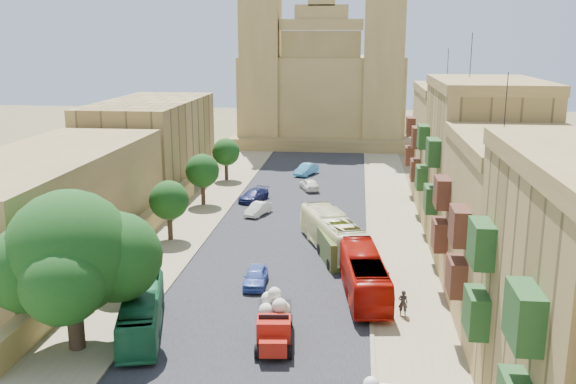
% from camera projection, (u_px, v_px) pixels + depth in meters
% --- Properties ---
extents(road_surface, '(14.00, 140.00, 0.01)m').
position_uv_depth(road_surface, '(293.00, 223.00, 60.16)').
color(road_surface, black).
rests_on(road_surface, ground).
extents(sidewalk_east, '(5.00, 140.00, 0.01)m').
position_uv_depth(sidewalk_east, '(395.00, 227.00, 59.16)').
color(sidewalk_east, '#867958').
rests_on(sidewalk_east, ground).
extents(sidewalk_west, '(5.00, 140.00, 0.01)m').
position_uv_depth(sidewalk_west, '(194.00, 220.00, 61.17)').
color(sidewalk_west, '#867958').
rests_on(sidewalk_west, ground).
extents(kerb_east, '(0.25, 140.00, 0.12)m').
position_uv_depth(kerb_east, '(368.00, 225.00, 59.41)').
color(kerb_east, '#867958').
rests_on(kerb_east, ground).
extents(kerb_west, '(0.25, 140.00, 0.12)m').
position_uv_depth(kerb_west, '(219.00, 221.00, 60.89)').
color(kerb_west, '#867958').
rests_on(kerb_west, ground).
extents(townhouse_b, '(9.00, 14.00, 14.90)m').
position_uv_depth(townhouse_b, '(523.00, 230.00, 38.79)').
color(townhouse_b, olive).
rests_on(townhouse_b, ground).
extents(townhouse_c, '(9.00, 14.00, 17.40)m').
position_uv_depth(townhouse_c, '(482.00, 165.00, 52.02)').
color(townhouse_c, olive).
rests_on(townhouse_c, ground).
extents(townhouse_d, '(9.00, 14.00, 15.90)m').
position_uv_depth(townhouse_d, '(456.00, 146.00, 65.73)').
color(townhouse_d, olive).
rests_on(townhouse_d, ground).
extents(west_wall, '(1.00, 40.00, 1.80)m').
position_uv_depth(west_wall, '(126.00, 243.00, 51.62)').
color(west_wall, olive).
rests_on(west_wall, ground).
extents(west_building_low, '(10.00, 28.00, 8.40)m').
position_uv_depth(west_building_low, '(45.00, 208.00, 49.50)').
color(west_building_low, olive).
rests_on(west_building_low, ground).
extents(west_building_mid, '(10.00, 22.00, 10.00)m').
position_uv_depth(west_building_mid, '(151.00, 144.00, 74.43)').
color(west_building_mid, olive).
rests_on(west_building_mid, ground).
extents(church, '(28.00, 22.50, 36.30)m').
position_uv_depth(church, '(323.00, 85.00, 104.91)').
color(church, olive).
rests_on(church, ground).
extents(ficus_tree, '(9.10, 8.37, 9.10)m').
position_uv_depth(ficus_tree, '(72.00, 257.00, 34.79)').
color(ficus_tree, '#35261A').
rests_on(ficus_tree, ground).
extents(street_tree_a, '(2.99, 2.99, 4.59)m').
position_uv_depth(street_tree_a, '(118.00, 250.00, 43.11)').
color(street_tree_a, '#35261A').
rests_on(street_tree_a, ground).
extents(street_tree_b, '(3.38, 3.38, 5.20)m').
position_uv_depth(street_tree_b, '(169.00, 200.00, 54.61)').
color(street_tree_b, '#35261A').
rests_on(street_tree_b, ground).
extents(street_tree_c, '(3.49, 3.49, 5.36)m').
position_uv_depth(street_tree_c, '(202.00, 171.00, 66.18)').
color(street_tree_c, '#35261A').
rests_on(street_tree_c, ground).
extents(street_tree_d, '(3.35, 3.35, 5.15)m').
position_uv_depth(street_tree_d, '(226.00, 152.00, 77.81)').
color(street_tree_d, '#35261A').
rests_on(street_tree_d, ground).
extents(red_truck, '(2.52, 5.34, 3.02)m').
position_uv_depth(red_truck, '(274.00, 321.00, 36.41)').
color(red_truck, '#A2170C').
rests_on(red_truck, ground).
extents(olive_pickup, '(3.54, 5.61, 2.15)m').
position_uv_depth(olive_pickup, '(338.00, 248.00, 49.77)').
color(olive_pickup, '#465821').
rests_on(olive_pickup, ground).
extents(bus_green_north, '(4.35, 9.39, 2.55)m').
position_uv_depth(bus_green_north, '(142.00, 312.00, 37.66)').
color(bus_green_north, '#1A6239').
rests_on(bus_green_north, ground).
extents(bus_red_east, '(3.69, 10.62, 2.90)m').
position_uv_depth(bus_red_east, '(364.00, 274.00, 43.23)').
color(bus_red_east, '#B21108').
rests_on(bus_red_east, ground).
extents(bus_cream_east, '(6.12, 11.10, 3.03)m').
position_uv_depth(bus_cream_east, '(332.00, 232.00, 52.36)').
color(bus_cream_east, '#FEFBC1').
rests_on(bus_cream_east, ground).
extents(car_blue_a, '(1.72, 3.94, 1.32)m').
position_uv_depth(car_blue_a, '(256.00, 277.00, 44.95)').
color(car_blue_a, '#425EB6').
rests_on(car_blue_a, ground).
extents(car_white_a, '(2.44, 3.94, 1.23)m').
position_uv_depth(car_white_a, '(258.00, 209.00, 62.92)').
color(car_white_a, white).
rests_on(car_white_a, ground).
extents(car_cream, '(3.31, 4.75, 1.21)m').
position_uv_depth(car_cream, '(345.00, 228.00, 56.79)').
color(car_cream, beige).
rests_on(car_cream, ground).
extents(car_dkblue, '(3.25, 4.76, 1.28)m').
position_uv_depth(car_dkblue, '(254.00, 195.00, 68.31)').
color(car_dkblue, navy).
rests_on(car_dkblue, ground).
extents(car_white_b, '(2.83, 4.21, 1.33)m').
position_uv_depth(car_white_b, '(309.00, 184.00, 73.20)').
color(car_white_b, white).
rests_on(car_white_b, ground).
extents(car_blue_b, '(3.03, 4.57, 1.42)m').
position_uv_depth(car_blue_b, '(306.00, 170.00, 81.25)').
color(car_blue_b, '#3F9ED2').
rests_on(car_blue_b, ground).
extents(pedestrian_a, '(0.61, 0.41, 1.66)m').
position_uv_depth(pedestrian_a, '(403.00, 303.00, 40.08)').
color(pedestrian_a, '#262327').
rests_on(pedestrian_a, ground).
extents(pedestrian_c, '(0.48, 0.91, 1.48)m').
position_uv_depth(pedestrian_c, '(387.00, 282.00, 43.75)').
color(pedestrian_c, '#333235').
rests_on(pedestrian_c, ground).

